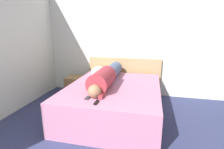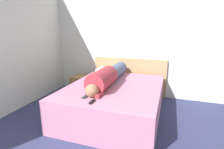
{
  "view_description": "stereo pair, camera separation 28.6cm",
  "coord_description": "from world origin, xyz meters",
  "px_view_note": "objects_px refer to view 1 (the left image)",
  "views": [
    {
      "loc": [
        0.63,
        -0.51,
        1.57
      ],
      "look_at": [
        -0.02,
        2.33,
        0.82
      ],
      "focal_mm": 28.0,
      "sensor_mm": 36.0,
      "label": 1
    },
    {
      "loc": [
        0.91,
        -0.43,
        1.57
      ],
      "look_at": [
        -0.02,
        2.33,
        0.82
      ],
      "focal_mm": 28.0,
      "sensor_mm": 36.0,
      "label": 2
    }
  ],
  "objects_px": {
    "nightstand": "(77,86)",
    "cell_phone": "(88,98)",
    "bed": "(114,100)",
    "pillow_near_headboard": "(105,71)",
    "person_lying": "(106,76)",
    "tv_remote": "(96,102)"
  },
  "relations": [
    {
      "from": "nightstand",
      "to": "cell_phone",
      "type": "bearing_deg",
      "value": -59.83
    },
    {
      "from": "bed",
      "to": "pillow_near_headboard",
      "type": "bearing_deg",
      "value": 116.65
    },
    {
      "from": "bed",
      "to": "cell_phone",
      "type": "height_order",
      "value": "cell_phone"
    },
    {
      "from": "person_lying",
      "to": "tv_remote",
      "type": "bearing_deg",
      "value": -84.39
    },
    {
      "from": "person_lying",
      "to": "pillow_near_headboard",
      "type": "relative_size",
      "value": 3.31
    },
    {
      "from": "tv_remote",
      "to": "cell_phone",
      "type": "relative_size",
      "value": 1.15
    },
    {
      "from": "bed",
      "to": "cell_phone",
      "type": "relative_size",
      "value": 15.79
    },
    {
      "from": "bed",
      "to": "person_lying",
      "type": "xyz_separation_m",
      "value": [
        -0.16,
        0.06,
        0.44
      ]
    },
    {
      "from": "person_lying",
      "to": "cell_phone",
      "type": "xyz_separation_m",
      "value": [
        -0.1,
        -0.75,
        -0.15
      ]
    },
    {
      "from": "pillow_near_headboard",
      "to": "cell_phone",
      "type": "height_order",
      "value": "pillow_near_headboard"
    },
    {
      "from": "nightstand",
      "to": "tv_remote",
      "type": "xyz_separation_m",
      "value": [
        1.06,
        -1.64,
        0.36
      ]
    },
    {
      "from": "cell_phone",
      "to": "bed",
      "type": "bearing_deg",
      "value": 69.74
    },
    {
      "from": "bed",
      "to": "tv_remote",
      "type": "height_order",
      "value": "tv_remote"
    },
    {
      "from": "pillow_near_headboard",
      "to": "tv_remote",
      "type": "relative_size",
      "value": 3.47
    },
    {
      "from": "nightstand",
      "to": "person_lying",
      "type": "relative_size",
      "value": 0.27
    },
    {
      "from": "nightstand",
      "to": "pillow_near_headboard",
      "type": "distance_m",
      "value": 0.85
    },
    {
      "from": "pillow_near_headboard",
      "to": "person_lying",
      "type": "bearing_deg",
      "value": -72.03
    },
    {
      "from": "bed",
      "to": "person_lying",
      "type": "relative_size",
      "value": 1.19
    },
    {
      "from": "person_lying",
      "to": "tv_remote",
      "type": "height_order",
      "value": "person_lying"
    },
    {
      "from": "bed",
      "to": "tv_remote",
      "type": "distance_m",
      "value": 0.88
    },
    {
      "from": "pillow_near_headboard",
      "to": "bed",
      "type": "bearing_deg",
      "value": -63.35
    },
    {
      "from": "person_lying",
      "to": "pillow_near_headboard",
      "type": "height_order",
      "value": "person_lying"
    }
  ]
}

